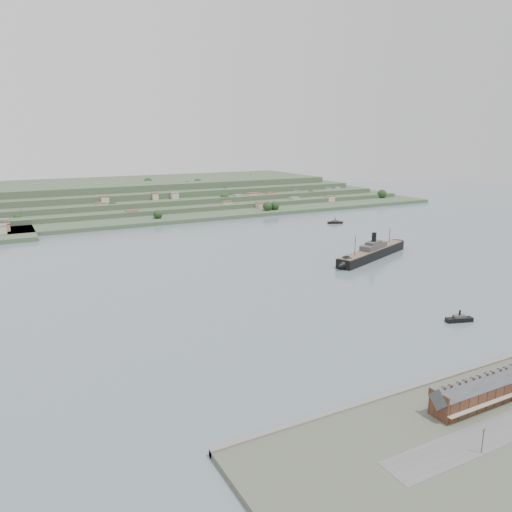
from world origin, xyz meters
name	(u,v)px	position (x,y,z in m)	size (l,w,h in m)	color
ground	(277,280)	(0.00, 0.00, 0.00)	(1400.00, 1400.00, 0.00)	slate
terrace_row	(494,386)	(-10.00, -168.02, 6.84)	(55.60, 9.80, 11.07)	#442618
far_peninsula	(147,196)	(27.91, 393.10, 11.88)	(760.00, 309.00, 30.00)	#344931
steamship	(371,253)	(92.78, 16.37, 4.38)	(94.18, 45.80, 23.71)	black
tugboat	(459,319)	(44.84, -107.23, 1.53)	(14.39, 7.88, 6.27)	black
ferry_east	(335,222)	(162.79, 154.31, 1.45)	(16.46, 10.41, 6.00)	black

